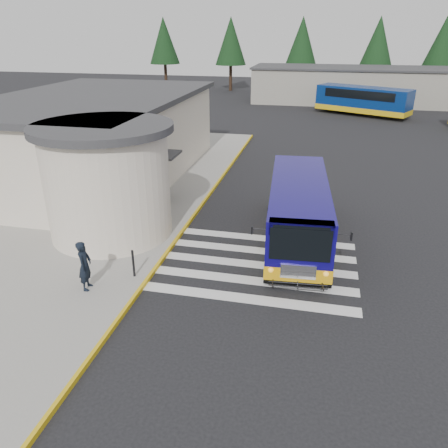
% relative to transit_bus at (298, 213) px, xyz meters
% --- Properties ---
extents(ground, '(140.00, 140.00, 0.00)m').
position_rel_transit_bus_xyz_m(ground, '(-1.01, -1.84, -1.24)').
color(ground, black).
rests_on(ground, ground).
extents(sidewalk, '(10.00, 34.00, 0.15)m').
position_rel_transit_bus_xyz_m(sidewalk, '(-10.01, 2.16, -1.16)').
color(sidewalk, gray).
rests_on(sidewalk, ground).
extents(curb_strip, '(0.12, 34.00, 0.16)m').
position_rel_transit_bus_xyz_m(curb_strip, '(-5.06, 2.16, -1.16)').
color(curb_strip, gold).
rests_on(curb_strip, ground).
extents(station_building, '(12.70, 18.70, 4.80)m').
position_rel_transit_bus_xyz_m(station_building, '(-11.85, 5.07, 1.33)').
color(station_building, beige).
rests_on(station_building, ground).
extents(crosswalk, '(8.00, 5.35, 0.01)m').
position_rel_transit_bus_xyz_m(crosswalk, '(-1.51, -2.64, -1.23)').
color(crosswalk, silver).
rests_on(crosswalk, ground).
extents(depot_building, '(26.40, 8.40, 4.20)m').
position_rel_transit_bus_xyz_m(depot_building, '(4.99, 40.16, 0.87)').
color(depot_building, gray).
rests_on(depot_building, ground).
extents(tree_line, '(58.40, 4.40, 10.00)m').
position_rel_transit_bus_xyz_m(tree_line, '(5.28, 48.16, 5.53)').
color(tree_line, black).
rests_on(tree_line, ground).
extents(transit_bus, '(3.49, 9.33, 2.59)m').
position_rel_transit_bus_xyz_m(transit_bus, '(0.00, 0.00, 0.00)').
color(transit_bus, '#0F0863').
rests_on(transit_bus, ground).
extents(pedestrian_a, '(0.53, 0.72, 1.80)m').
position_rel_transit_bus_xyz_m(pedestrian_a, '(-6.84, -5.81, -0.19)').
color(pedestrian_a, black).
rests_on(pedestrian_a, sidewalk).
extents(pedestrian_b, '(0.84, 0.96, 1.67)m').
position_rel_transit_bus_xyz_m(pedestrian_b, '(-7.17, -2.14, -0.25)').
color(pedestrian_b, black).
rests_on(pedestrian_b, sidewalk).
extents(bollard, '(0.09, 0.09, 1.06)m').
position_rel_transit_bus_xyz_m(bollard, '(-5.57, -4.70, -0.56)').
color(bollard, black).
rests_on(bollard, sidewalk).
extents(far_bus_a, '(9.85, 6.75, 2.49)m').
position_rel_transit_bus_xyz_m(far_bus_a, '(4.66, 31.61, 0.38)').
color(far_bus_a, navy).
rests_on(far_bus_a, ground).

